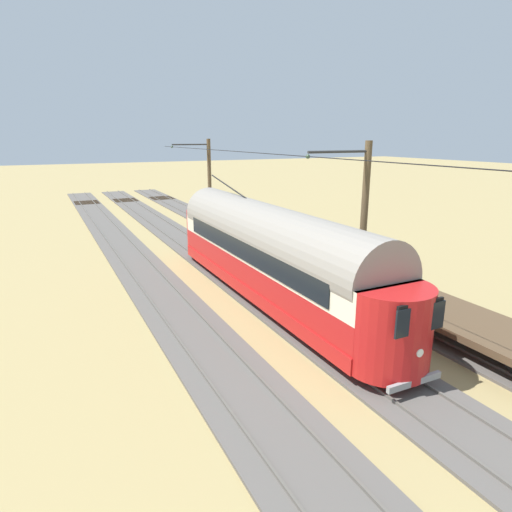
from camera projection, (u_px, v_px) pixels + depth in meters
name	position (u px, v px, depth m)	size (l,w,h in m)	color
ground_plane	(230.00, 273.00, 23.68)	(220.00, 220.00, 0.00)	#9E8956
track_streetcar_siding	(294.00, 261.00, 25.73)	(2.80, 80.00, 0.18)	#56514C
track_adjacent_siding	(228.00, 271.00, 23.94)	(2.80, 80.00, 0.18)	#56514C
track_third_siding	(152.00, 282.00, 22.14)	(2.80, 80.00, 0.18)	#56514C
vintage_streetcar	(268.00, 251.00, 19.31)	(2.65, 17.69, 4.90)	red
flatcar_adjacent	(406.00, 296.00, 17.89)	(2.80, 14.69, 1.60)	brown
catenary_pole_foreground	(209.00, 185.00, 32.73)	(2.96, 0.28, 6.99)	brown
catenary_pole_mid_near	(362.00, 226.00, 17.52)	(2.96, 0.28, 6.99)	brown
overhead_wire_run	(298.00, 156.00, 16.33)	(2.75, 39.18, 0.18)	black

